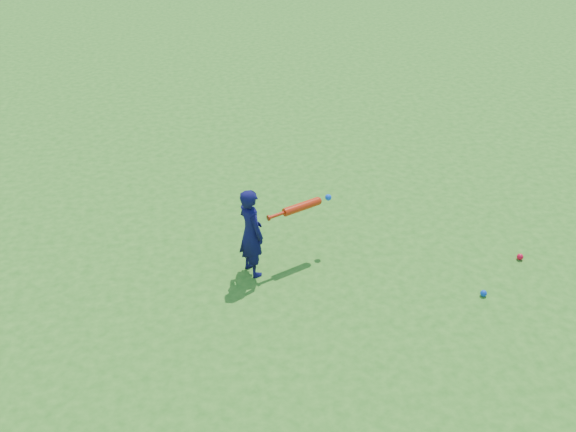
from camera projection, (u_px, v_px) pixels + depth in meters
The scene contains 5 objects.
ground at pixel (304, 275), 7.47m from camera, with size 80.00×80.00×0.00m, color #2B711B.
child at pixel (251, 232), 7.23m from camera, with size 0.40×0.26×1.10m, color #0E0D40.
ground_ball_red at pixel (520, 257), 7.71m from camera, with size 0.08×0.08×0.08m, color red.
ground_ball_blue at pixel (484, 293), 7.12m from camera, with size 0.07×0.07×0.07m, color blue.
bat_swing at pixel (304, 206), 7.43m from camera, with size 0.82×0.41×0.10m.
Camera 1 is at (-1.14, -5.87, 4.53)m, focal length 40.00 mm.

